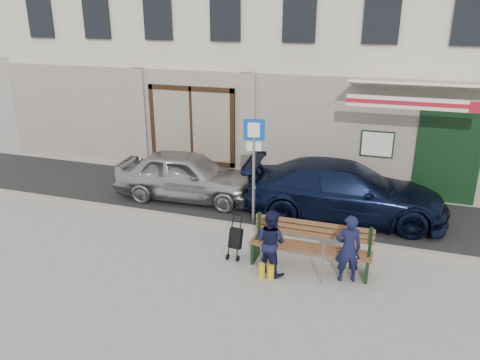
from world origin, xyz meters
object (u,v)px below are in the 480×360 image
at_px(bench, 308,247).
at_px(man, 348,249).
at_px(parking_sign, 254,156).
at_px(car_silver, 187,175).
at_px(car_navy, 345,191).
at_px(stroller, 235,239).
at_px(woman, 271,242).

distance_m(bench, man, 0.86).
bearing_deg(bench, parking_sign, 136.61).
distance_m(car_silver, car_navy, 4.20).
xyz_separation_m(man, stroller, (-2.30, 0.19, -0.27)).
xyz_separation_m(man, woman, (-1.45, -0.17, -0.02)).
xyz_separation_m(parking_sign, man, (2.39, -1.74, -1.06)).
relative_size(bench, woman, 1.82).
distance_m(man, woman, 1.46).
relative_size(car_silver, bench, 1.63).
relative_size(car_silver, woman, 2.96).
bearing_deg(car_silver, stroller, -142.11).
bearing_deg(bench, car_silver, 145.52).
height_order(car_navy, stroller, car_navy).
relative_size(car_navy, parking_sign, 1.87).
xyz_separation_m(parking_sign, woman, (0.94, -1.91, -1.08)).
distance_m(bench, stroller, 1.51).
bearing_deg(stroller, bench, 9.17).
height_order(car_silver, bench, car_silver).
bearing_deg(man, car_navy, -100.24).
height_order(car_navy, man, car_navy).
bearing_deg(car_silver, bench, -127.52).
bearing_deg(car_navy, car_silver, 85.40).
relative_size(bench, man, 1.78).
bearing_deg(car_silver, parking_sign, -119.65).
bearing_deg(stroller, car_silver, 138.32).
height_order(parking_sign, stroller, parking_sign).
bearing_deg(parking_sign, car_navy, 16.51).
height_order(parking_sign, woman, parking_sign).
bearing_deg(car_navy, man, -177.25).
xyz_separation_m(car_navy, man, (0.41, -2.91, -0.03)).
bearing_deg(bench, car_navy, 81.89).
xyz_separation_m(woman, stroller, (-0.85, 0.36, -0.26)).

